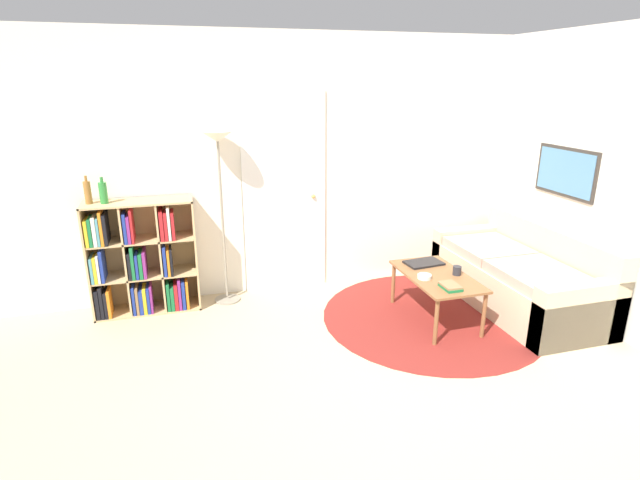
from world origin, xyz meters
TOP-DOWN VIEW (x-y plane):
  - ground_plane at (0.00, 0.00)m, footprint 14.00×14.00m
  - wall_back at (-0.01, 2.37)m, footprint 7.60×0.11m
  - wall_right at (2.32, 1.18)m, footprint 0.08×5.35m
  - rug at (0.94, 1.24)m, footprint 2.07×2.07m
  - bookshelf at (-1.68, 2.16)m, footprint 0.97×0.34m
  - floor_lamp at (-0.89, 2.16)m, footprint 0.30×0.30m
  - couch at (1.91, 1.27)m, footprint 0.86×1.83m
  - coffee_table at (0.93, 1.20)m, footprint 0.54×0.95m
  - laptop at (0.95, 1.49)m, footprint 0.37×0.26m
  - bowl at (0.78, 1.15)m, footprint 0.13×0.13m
  - book_stack_on_table at (0.89, 0.89)m, footprint 0.14×0.19m
  - cup at (1.11, 1.15)m, footprint 0.08×0.08m
  - bottle_left at (-2.05, 2.17)m, footprint 0.06×0.06m
  - bottle_middle at (-1.92, 2.14)m, footprint 0.07×0.07m

SIDE VIEW (x-z plane):
  - ground_plane at x=0.00m, z-range 0.00..0.00m
  - rug at x=0.94m, z-range 0.00..0.01m
  - couch at x=1.91m, z-range -0.11..0.67m
  - coffee_table at x=0.93m, z-range 0.18..0.62m
  - laptop at x=0.95m, z-range 0.44..0.46m
  - bowl at x=0.78m, z-range 0.44..0.48m
  - book_stack_on_table at x=0.89m, z-range 0.44..0.48m
  - cup at x=1.11m, z-range 0.44..0.53m
  - bookshelf at x=-1.68m, z-range -0.04..1.05m
  - bottle_middle at x=-1.92m, z-range 1.07..1.31m
  - bottle_left at x=-2.05m, z-range 1.07..1.32m
  - wall_back at x=-0.01m, z-range -0.01..2.59m
  - wall_right at x=2.32m, z-range 0.00..2.60m
  - floor_lamp at x=-0.89m, z-range 0.58..2.28m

